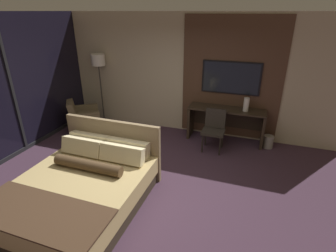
% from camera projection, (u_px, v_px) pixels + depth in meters
% --- Properties ---
extents(ground_plane, '(16.00, 16.00, 0.00)m').
position_uv_depth(ground_plane, '(142.00, 187.00, 4.54)').
color(ground_plane, '#3D2838').
extents(wall_back_tv_panel, '(7.20, 0.09, 2.80)m').
position_uv_depth(wall_back_tv_panel, '(191.00, 76.00, 6.17)').
color(wall_back_tv_panel, '#BCAD8E').
rests_on(wall_back_tv_panel, ground_plane).
extents(wall_left_window, '(0.06, 6.00, 2.80)m').
position_uv_depth(wall_left_window, '(12.00, 91.00, 5.26)').
color(wall_left_window, black).
rests_on(wall_left_window, ground_plane).
extents(bed, '(1.83, 2.21, 1.05)m').
position_uv_depth(bed, '(82.00, 188.00, 4.02)').
color(bed, '#33281E').
rests_on(bed, ground_plane).
extents(desk, '(1.71, 0.48, 0.79)m').
position_uv_depth(desk, '(226.00, 119.00, 6.01)').
color(desk, '#2D2319').
rests_on(desk, ground_plane).
extents(tv, '(1.29, 0.04, 0.72)m').
position_uv_depth(tv, '(231.00, 78.00, 5.81)').
color(tv, black).
extents(desk_chair, '(0.47, 0.47, 0.89)m').
position_uv_depth(desk_chair, '(214.00, 126.00, 5.63)').
color(desk_chair, '#28231E').
rests_on(desk_chair, ground_plane).
extents(armchair_by_window, '(1.01, 1.01, 0.80)m').
position_uv_depth(armchair_by_window, '(84.00, 120.00, 6.61)').
color(armchair_by_window, brown).
rests_on(armchair_by_window, ground_plane).
extents(floor_lamp, '(0.34, 0.34, 1.82)m').
position_uv_depth(floor_lamp, '(99.00, 66.00, 6.61)').
color(floor_lamp, '#282623').
rests_on(floor_lamp, ground_plane).
extents(vase_tall, '(0.12, 0.12, 0.30)m').
position_uv_depth(vase_tall, '(246.00, 104.00, 5.68)').
color(vase_tall, silver).
rests_on(vase_tall, desk).
extents(waste_bin, '(0.22, 0.22, 0.28)m').
position_uv_depth(waste_bin, '(268.00, 142.00, 5.81)').
color(waste_bin, gray).
rests_on(waste_bin, ground_plane).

